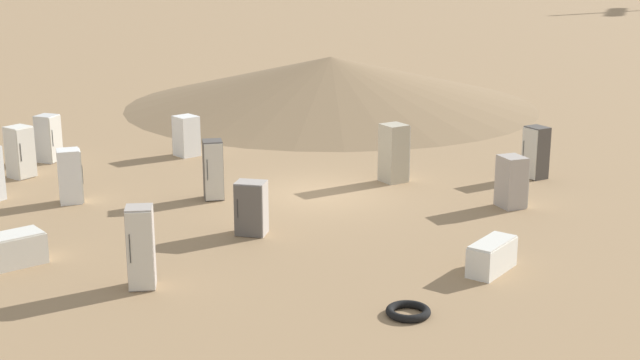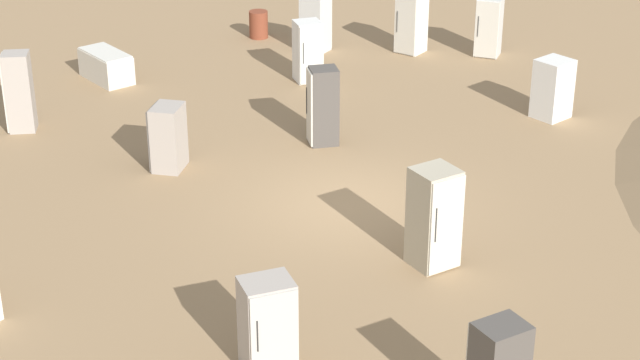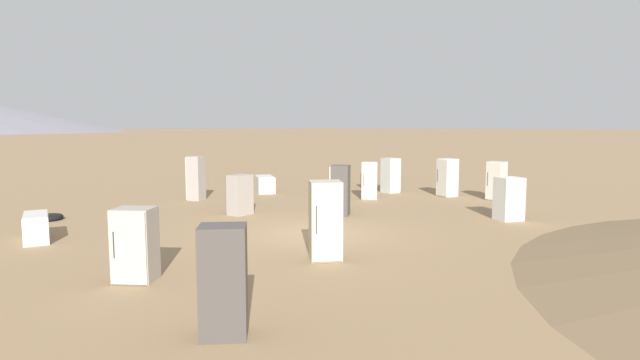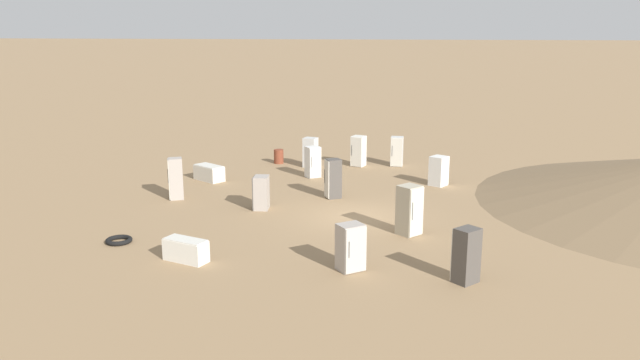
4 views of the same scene
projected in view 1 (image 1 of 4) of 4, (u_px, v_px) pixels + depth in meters
ground_plane at (318, 194)px, 26.83m from camera, size 1000.00×1000.00×0.00m
dirt_mound at (331, 81)px, 40.87m from camera, size 18.85×18.85×2.24m
discarded_fridge_0 at (20, 152)px, 28.51m from camera, size 0.83×0.86×1.67m
discarded_fridge_1 at (512, 182)px, 25.37m from camera, size 1.00×0.99×1.49m
discarded_fridge_2 at (9, 250)px, 20.86m from camera, size 1.77×1.48×0.77m
discarded_fridge_3 at (251, 208)px, 23.03m from camera, size 0.73×0.85×1.41m
discarded_fridge_4 at (213, 170)px, 26.13m from camera, size 0.83×0.81×1.76m
discarded_fridge_5 at (536, 152)px, 28.43m from camera, size 0.88×0.89×1.67m
discarded_fridge_6 at (492, 256)px, 20.51m from camera, size 1.58×0.99×0.74m
discarded_fridge_7 at (48, 138)px, 30.54m from camera, size 0.66×0.69×1.62m
discarded_fridge_8 at (394, 153)px, 28.00m from camera, size 1.02×1.01×1.84m
discarded_fridge_9 at (141, 248)px, 19.44m from camera, size 0.81×0.79×1.85m
discarded_fridge_10 at (186, 136)px, 31.41m from camera, size 0.98×1.02×1.43m
discarded_fridge_11 at (70, 176)px, 25.79m from camera, size 0.91×0.92×1.58m
scrap_tire at (408, 311)px, 18.19m from camera, size 0.93×0.93×0.17m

